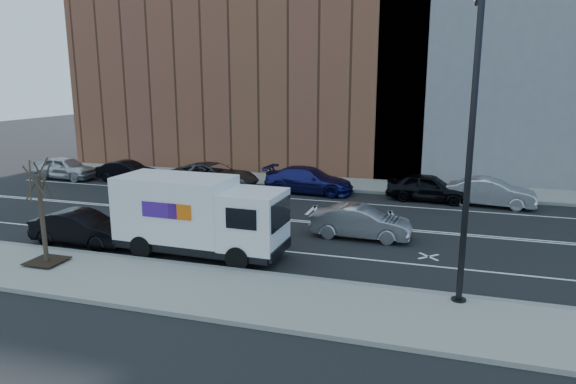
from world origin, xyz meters
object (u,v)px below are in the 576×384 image
Objects in this scene: far_parked_b at (128,171)px; driving_sedan at (361,222)px; fedex_van at (199,215)px; far_parked_a at (66,168)px.

far_parked_b is 18.09m from driving_sedan.
fedex_van is at bearing -134.78° from far_parked_b.
driving_sedan reaches higher than far_parked_b.
driving_sedan is at bearing -103.98° from far_parked_a.
fedex_van is 1.58× the size of driving_sedan.
far_parked_b is at bearing 66.45° from driving_sedan.
fedex_van reaches higher than far_parked_b.
fedex_van reaches higher than far_parked_a.
far_parked_a is (-15.34, 11.03, -0.82)m from fedex_van.
fedex_van is 6.83m from driving_sedan.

